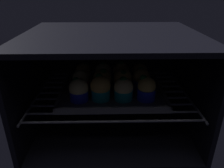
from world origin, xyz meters
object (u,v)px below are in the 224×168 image
Objects in this scene: muffin_row0_col0 at (79,90)px; muffin_row1_col3 at (141,79)px; muffin_row2_col0 at (83,73)px; muffin_row1_col2 at (123,80)px; muffin_row1_col0 at (81,81)px; muffin_row2_col3 at (140,73)px; muffin_row2_col1 at (103,73)px; baking_tray at (112,91)px; muffin_row2_col2 at (121,72)px; muffin_row0_col3 at (146,89)px; muffin_row0_col1 at (100,88)px; muffin_row0_col2 at (124,89)px; muffin_row1_col1 at (102,80)px.

muffin_row1_col3 reaches higher than muffin_row0_col0.
muffin_row0_col0 is 0.95× the size of muffin_row1_col3.
muffin_row2_col0 is at bearing 161.72° from muffin_row1_col3.
muffin_row0_col0 is at bearing -153.84° from muffin_row1_col2.
muffin_row0_col0 reaches higher than muffin_row1_col0.
muffin_row0_col0 reaches higher than muffin_row2_col3.
muffin_row2_col0 is 0.96× the size of muffin_row2_col1.
muffin_row2_col2 is (3.72, 7.61, 4.32)cm from baking_tray.
muffin_row1_col0 is at bearing 161.07° from muffin_row0_col3.
muffin_row0_col0 is at bearing -176.77° from muffin_row0_col1.
muffin_row2_col1 reaches higher than muffin_row2_col3.
muffin_row1_col0 and muffin_row2_col3 have the same top height.
muffin_row0_col1 is 1.11× the size of muffin_row1_col2.
muffin_row0_col2 is at bearing -64.79° from muffin_row2_col1.
muffin_row0_col2 is (7.55, -0.19, -0.50)cm from muffin_row0_col1.
muffin_row1_col0 is (-0.10, 7.77, -0.03)cm from muffin_row0_col0.
muffin_row2_col3 is at bearing -1.95° from muffin_row2_col2.
muffin_row2_col1 is (-14.45, 14.79, -0.23)cm from muffin_row0_col3.
muffin_row1_col1 is (-7.05, 7.23, 0.26)cm from muffin_row0_col2.
muffin_row0_col2 is at bearing -90.36° from muffin_row2_col2.
muffin_row1_col2 reaches higher than muffin_row1_col0.
muffin_row2_col1 reaches higher than baking_tray.
muffin_row0_col1 is 15.08cm from muffin_row0_col3.
muffin_row0_col3 reaches higher than muffin_row2_col3.
muffin_row2_col2 is at bearing 178.05° from muffin_row2_col3.
muffin_row0_col3 is 16.30cm from muffin_row1_col1.
muffin_row0_col2 is 1.07× the size of muffin_row1_col0.
muffin_row1_col0 is 16.50cm from muffin_row2_col2.
muffin_row0_col2 is 0.96× the size of muffin_row0_col3.
muffin_row0_col0 is 1.02× the size of muffin_row2_col0.
baking_tray is 4.29× the size of muffin_row1_col1.
muffin_row1_col1 is 13.94cm from muffin_row1_col3.
muffin_row2_col1 is at bearing 152.66° from muffin_row1_col3.
muffin_row1_col1 is (-14.57, 7.31, 0.06)cm from muffin_row0_col3.
muffin_row1_col2 is at bearing -1.86° from muffin_row1_col0.
muffin_row1_col3 is 1.11× the size of muffin_row2_col3.
muffin_row1_col2 reaches higher than baking_tray.
muffin_row2_col2 is 7.29cm from muffin_row2_col3.
muffin_row1_col0 is at bearing -137.53° from muffin_row2_col1.
muffin_row2_col0 is (-11.02, 7.50, 4.09)cm from baking_tray.
muffin_row1_col3 reaches higher than muffin_row2_col3.
baking_tray is at bearing -116.03° from muffin_row2_col2.
muffin_row2_col3 is (22.00, 14.75, -0.12)cm from muffin_row0_col0.
muffin_row0_col0 is at bearing -134.47° from muffin_row2_col2.
muffin_row2_col2 is at bearing 25.99° from muffin_row1_col0.
muffin_row0_col2 is at bearing -27.15° from muffin_row1_col0.
muffin_row1_col0 is (-14.74, 7.56, -0.07)cm from muffin_row0_col2.
muffin_row2_col2 is (7.14, 7.55, -0.08)cm from muffin_row1_col1.
muffin_row0_col1 is 16.22cm from muffin_row1_col3.
muffin_row0_col0 is 0.98× the size of muffin_row1_col2.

